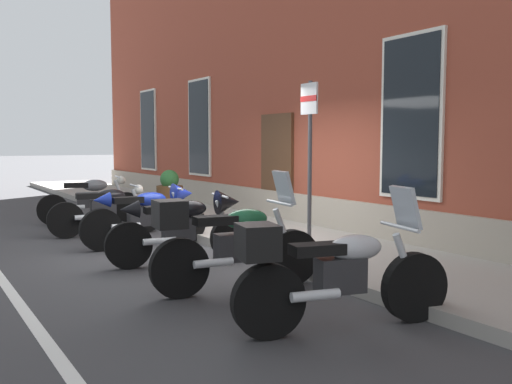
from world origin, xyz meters
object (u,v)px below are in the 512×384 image
object	(u,v)px
motorcycle_grey_naked	(91,200)
barrel_planter	(170,196)
motorcycle_green_touring	(230,243)
motorcycle_black_naked	(107,210)
motorcycle_silver_touring	(334,272)
motorcycle_black_sport	(188,224)
parking_sign	(310,142)
motorcycle_blue_sport	(149,213)

from	to	relation	value
motorcycle_grey_naked	barrel_planter	size ratio (longest dim) A/B	2.16
motorcycle_green_touring	motorcycle_grey_naked	bearing A→B (deg)	177.98
motorcycle_black_naked	motorcycle_silver_touring	xyz separation A→B (m)	(6.28, 0.11, 0.07)
motorcycle_green_touring	barrel_planter	distance (m)	5.80
motorcycle_grey_naked	motorcycle_black_sport	world-z (taller)	motorcycle_black_sport
motorcycle_black_naked	parking_sign	xyz separation A→B (m)	(3.72, 1.80, 1.25)
motorcycle_grey_naked	motorcycle_black_sport	distance (m)	4.70
motorcycle_black_naked	motorcycle_grey_naked	bearing A→B (deg)	173.38
motorcycle_black_naked	barrel_planter	distance (m)	1.90
motorcycle_grey_naked	motorcycle_black_naked	distance (m)	1.73
motorcycle_green_touring	motorcycle_silver_touring	distance (m)	1.67
motorcycle_grey_naked	motorcycle_blue_sport	bearing A→B (deg)	0.79
motorcycle_grey_naked	motorcycle_black_naked	bearing A→B (deg)	-6.62
motorcycle_black_sport	motorcycle_grey_naked	bearing A→B (deg)	-179.76
motorcycle_black_naked	barrel_planter	bearing A→B (deg)	119.56
barrel_planter	motorcycle_black_naked	bearing A→B (deg)	-60.44
motorcycle_silver_touring	barrel_planter	size ratio (longest dim) A/B	2.15
motorcycle_green_touring	motorcycle_silver_touring	bearing A→B (deg)	4.70
barrel_planter	motorcycle_silver_touring	bearing A→B (deg)	-12.04
motorcycle_black_naked	motorcycle_silver_touring	distance (m)	6.28
motorcycle_blue_sport	motorcycle_black_sport	size ratio (longest dim) A/B	0.99
motorcycle_grey_naked	motorcycle_silver_touring	bearing A→B (deg)	-0.62
motorcycle_blue_sport	motorcycle_grey_naked	bearing A→B (deg)	-179.21
motorcycle_black_naked	motorcycle_blue_sport	xyz separation A→B (m)	(1.48, 0.24, 0.09)
motorcycle_black_naked	parking_sign	bearing A→B (deg)	25.74
motorcycle_silver_touring	motorcycle_grey_naked	bearing A→B (deg)	179.38
motorcycle_black_naked	motorcycle_silver_touring	world-z (taller)	motorcycle_silver_touring
motorcycle_green_touring	barrel_planter	world-z (taller)	motorcycle_green_touring
motorcycle_black_naked	motorcycle_green_touring	bearing A→B (deg)	-0.30
motorcycle_blue_sport	motorcycle_silver_touring	xyz separation A→B (m)	(4.80, -0.13, -0.02)
motorcycle_green_touring	parking_sign	size ratio (longest dim) A/B	0.85
motorcycle_grey_naked	parking_sign	world-z (taller)	parking_sign
motorcycle_blue_sport	motorcycle_black_naked	bearing A→B (deg)	-170.67
motorcycle_silver_touring	parking_sign	distance (m)	3.27
motorcycle_blue_sport	motorcycle_silver_touring	distance (m)	4.80
motorcycle_grey_naked	motorcycle_blue_sport	size ratio (longest dim) A/B	1.01
motorcycle_blue_sport	motorcycle_green_touring	size ratio (longest dim) A/B	1.02
motorcycle_blue_sport	barrel_planter	distance (m)	2.80
motorcycle_black_sport	barrel_planter	xyz separation A→B (m)	(-3.92, 1.43, 0.01)
motorcycle_blue_sport	motorcycle_black_sport	bearing A→B (deg)	-0.92
motorcycle_green_touring	motorcycle_silver_touring	world-z (taller)	motorcycle_green_touring
motorcycle_silver_touring	parking_sign	xyz separation A→B (m)	(-2.55, 1.68, 1.17)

